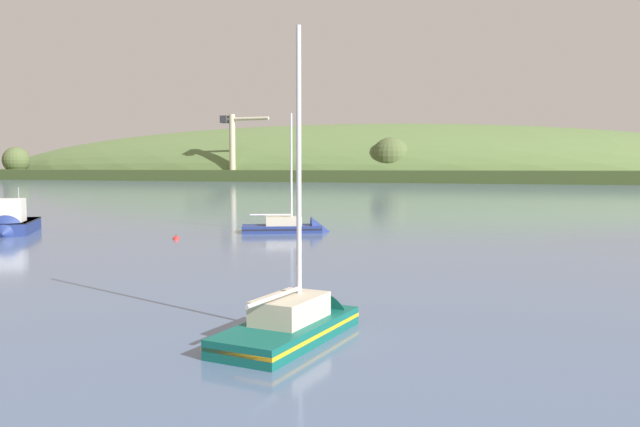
{
  "coord_description": "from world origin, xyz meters",
  "views": [
    {
      "loc": [
        13.26,
        2.03,
        4.96
      ],
      "look_at": [
        2.87,
        44.34,
        1.68
      ],
      "focal_mm": 35.06,
      "sensor_mm": 36.0,
      "label": 1
    }
  ],
  "objects_px": {
    "fishing_boat_moored": "(11,227)",
    "sailboat_near_mooring": "(293,230)",
    "mooring_buoy_foreground": "(176,239)",
    "sailboat_outer_reach": "(300,328)",
    "dockside_crane": "(233,147)"
  },
  "relations": [
    {
      "from": "sailboat_near_mooring",
      "to": "sailboat_outer_reach",
      "type": "bearing_deg",
      "value": -92.54
    },
    {
      "from": "dockside_crane",
      "to": "fishing_boat_moored",
      "type": "distance_m",
      "value": 178.68
    },
    {
      "from": "mooring_buoy_foreground",
      "to": "sailboat_outer_reach",
      "type": "bearing_deg",
      "value": -55.29
    },
    {
      "from": "mooring_buoy_foreground",
      "to": "fishing_boat_moored",
      "type": "bearing_deg",
      "value": 178.62
    },
    {
      "from": "fishing_boat_moored",
      "to": "mooring_buoy_foreground",
      "type": "height_order",
      "value": "fishing_boat_moored"
    },
    {
      "from": "sailboat_outer_reach",
      "to": "fishing_boat_moored",
      "type": "bearing_deg",
      "value": 65.4
    },
    {
      "from": "dockside_crane",
      "to": "sailboat_outer_reach",
      "type": "relative_size",
      "value": 2.36
    },
    {
      "from": "sailboat_near_mooring",
      "to": "mooring_buoy_foreground",
      "type": "relative_size",
      "value": 18.63
    },
    {
      "from": "dockside_crane",
      "to": "fishing_boat_moored",
      "type": "height_order",
      "value": "dockside_crane"
    },
    {
      "from": "sailboat_near_mooring",
      "to": "sailboat_outer_reach",
      "type": "height_order",
      "value": "sailboat_outer_reach"
    },
    {
      "from": "fishing_boat_moored",
      "to": "sailboat_near_mooring",
      "type": "bearing_deg",
      "value": 78.64
    },
    {
      "from": "sailboat_near_mooring",
      "to": "mooring_buoy_foreground",
      "type": "height_order",
      "value": "sailboat_near_mooring"
    },
    {
      "from": "fishing_boat_moored",
      "to": "mooring_buoy_foreground",
      "type": "xyz_separation_m",
      "value": [
        13.48,
        -0.33,
        -0.52
      ]
    },
    {
      "from": "sailboat_outer_reach",
      "to": "dockside_crane",
      "type": "bearing_deg",
      "value": 35.05
    },
    {
      "from": "sailboat_near_mooring",
      "to": "mooring_buoy_foreground",
      "type": "bearing_deg",
      "value": -154.49
    }
  ]
}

